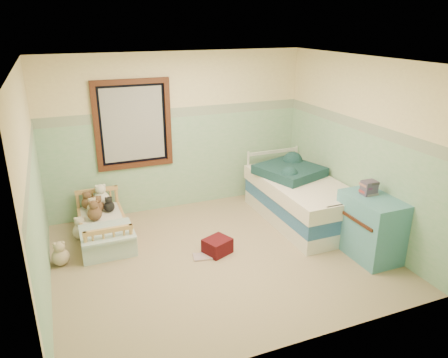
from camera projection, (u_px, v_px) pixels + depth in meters
name	position (u px, v px, depth m)	size (l,w,h in m)	color
floor	(219.00, 256.00, 5.66)	(4.20, 3.60, 0.02)	gray
ceiling	(218.00, 60.00, 4.77)	(4.20, 3.60, 0.02)	silver
wall_back	(178.00, 133.00, 6.78)	(4.20, 0.04, 2.50)	beige
wall_front	(295.00, 229.00, 3.65)	(4.20, 0.04, 2.50)	beige
wall_left	(33.00, 191.00, 4.48)	(0.04, 3.60, 2.50)	beige
wall_right	(359.00, 148.00, 5.95)	(0.04, 3.60, 2.50)	beige
wainscot_mint	(179.00, 163.00, 6.94)	(4.20, 0.01, 1.50)	#77B080
border_strip	(177.00, 113.00, 6.65)	(4.20, 0.01, 0.15)	#3F6048
window_frame	(133.00, 125.00, 6.43)	(1.16, 0.06, 1.36)	black
window_blinds	(133.00, 124.00, 6.44)	(0.92, 0.01, 1.12)	#BABBB6
toddler_bed_frame	(105.00, 233.00, 6.07)	(0.63, 1.26, 0.16)	tan
toddler_mattress	(104.00, 225.00, 6.02)	(0.58, 1.21, 0.12)	white
patchwork_quilt	(107.00, 232.00, 5.65)	(0.69, 0.63, 0.03)	#64A5D0
plush_bed_brown	(88.00, 203.00, 6.35)	(0.19, 0.19, 0.19)	brown
plush_bed_white	(101.00, 199.00, 6.41)	(0.24, 0.24, 0.24)	silver
plush_bed_tan	(93.00, 209.00, 6.17)	(0.17, 0.17, 0.17)	tan
plush_bed_dark	(109.00, 207.00, 6.26)	(0.16, 0.16, 0.16)	black
plush_floor_cream	(81.00, 231.00, 6.05)	(0.24, 0.24, 0.24)	beige
plush_floor_tan	(61.00, 257.00, 5.41)	(0.22, 0.22, 0.22)	tan
twin_bed_frame	(300.00, 214.00, 6.61)	(0.98, 1.95, 0.22)	silver
twin_boxspring	(301.00, 201.00, 6.54)	(0.98, 1.95, 0.22)	navy
twin_mattress	(302.00, 187.00, 6.46)	(1.01, 1.99, 0.22)	silver
teal_blanket	(289.00, 171.00, 6.64)	(0.83, 0.88, 0.14)	black
dresser	(370.00, 227.00, 5.53)	(0.52, 0.83, 0.83)	teal
book_stack	(369.00, 188.00, 5.46)	(0.18, 0.14, 0.18)	brown
red_pillow	(217.00, 246.00, 5.69)	(0.33, 0.29, 0.21)	maroon
floor_book	(203.00, 257.00, 5.61)	(0.24, 0.19, 0.02)	#EF9A3C
extra_plush_0	(98.00, 206.00, 6.25)	(0.17, 0.17, 0.17)	brown
extra_plush_1	(95.00, 214.00, 5.98)	(0.20, 0.20, 0.20)	brown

